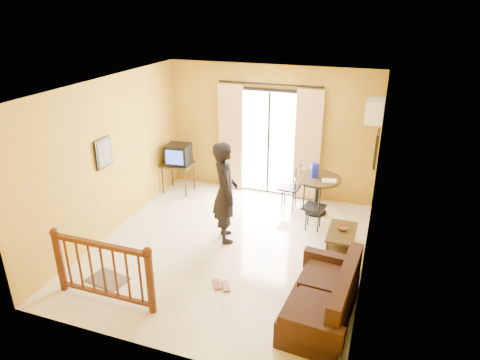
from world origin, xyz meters
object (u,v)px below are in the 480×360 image
(dining_table, at_px, (317,185))
(standing_person, at_px, (225,192))
(sofa, at_px, (325,300))
(coffee_table, at_px, (341,237))
(television, at_px, (178,154))

(dining_table, bearing_deg, standing_person, -131.04)
(sofa, bearing_deg, coffee_table, 94.71)
(television, bearing_deg, standing_person, -47.46)
(sofa, bearing_deg, standing_person, 147.21)
(dining_table, height_order, coffee_table, dining_table)
(coffee_table, distance_m, standing_person, 2.14)
(dining_table, xyz_separation_m, standing_person, (-1.35, -1.55, 0.31))
(sofa, distance_m, standing_person, 2.61)
(coffee_table, height_order, standing_person, standing_person)
(dining_table, xyz_separation_m, sofa, (0.66, -3.09, -0.30))
(television, distance_m, standing_person, 2.33)
(coffee_table, distance_m, sofa, 1.83)
(coffee_table, bearing_deg, television, 160.92)
(standing_person, bearing_deg, sofa, -157.59)
(coffee_table, relative_size, sofa, 0.48)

